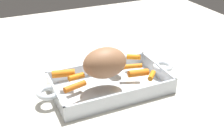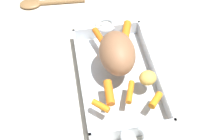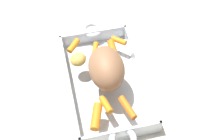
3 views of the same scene
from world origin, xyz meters
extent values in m
plane|color=silver|center=(0.00, 0.00, 0.00)|extent=(1.68, 1.68, 0.00)
cube|color=silver|center=(0.00, 0.00, 0.00)|extent=(0.35, 0.20, 0.01)
cube|color=silver|center=(0.00, 0.10, 0.02)|extent=(0.35, 0.01, 0.05)
cube|color=silver|center=(0.00, -0.10, 0.02)|extent=(0.35, 0.01, 0.05)
cube|color=silver|center=(0.17, 0.00, 0.02)|extent=(0.01, 0.20, 0.05)
cube|color=silver|center=(-0.17, 0.00, 0.02)|extent=(0.01, 0.20, 0.05)
torus|color=silver|center=(0.19, 0.00, 0.04)|extent=(0.07, 0.07, 0.02)
torus|color=silver|center=(-0.19, 0.00, 0.04)|extent=(0.07, 0.07, 0.02)
ellipsoid|color=#956647|center=(-0.02, 0.00, 0.09)|extent=(0.13, 0.09, 0.09)
cylinder|color=orange|center=(-0.12, -0.03, 0.06)|extent=(0.07, 0.03, 0.02)
cylinder|color=orange|center=(0.12, 0.07, 0.06)|extent=(0.05, 0.04, 0.02)
cylinder|color=orange|center=(0.08, 0.01, 0.06)|extent=(0.07, 0.04, 0.02)
cylinder|color=orange|center=(0.11, -0.06, 0.06)|extent=(0.04, 0.04, 0.02)
cylinder|color=orange|center=(-0.13, 0.05, 0.06)|extent=(0.07, 0.04, 0.03)
cylinder|color=orange|center=(-0.10, 0.02, 0.06)|extent=(0.05, 0.03, 0.02)
cylinder|color=orange|center=(0.08, -0.04, 0.06)|extent=(0.07, 0.02, 0.03)
ellipsoid|color=gold|center=(0.05, 0.06, 0.07)|extent=(0.05, 0.05, 0.03)
camera|label=1|loc=(-0.31, -0.70, 0.49)|focal=47.12mm
camera|label=2|loc=(0.47, -0.11, 0.64)|focal=46.98mm
camera|label=3|loc=(-0.54, 0.11, 0.74)|focal=53.59mm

